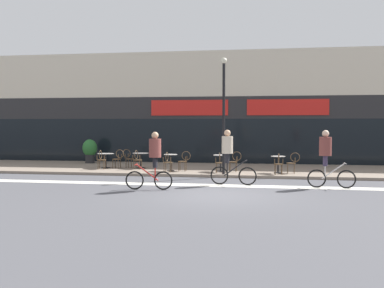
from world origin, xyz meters
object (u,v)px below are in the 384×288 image
bistro_table_4 (278,161)px  planter_pot (90,150)px  cafe_chair_0_near (101,158)px  lamp_post (224,107)px  bistro_table_0 (106,157)px  cafe_chair_3_side (235,160)px  bistro_table_1 (141,157)px  cafe_chair_2_side (184,160)px  cyclist_0 (327,154)px  cafe_chair_4_side (293,161)px  bistro_table_3 (221,160)px  cafe_chair_1_near (137,158)px  cafe_chair_0_side (118,157)px  cyclist_1 (229,153)px  cafe_chair_1_side (128,157)px  cafe_chair_4_near (279,162)px  cafe_chair_2_near (167,161)px  cafe_chair_3_near (220,161)px  cyclist_2 (154,156)px  bistro_table_2 (171,159)px

bistro_table_4 → planter_pot: size_ratio=0.57×
cafe_chair_0_near → lamp_post: size_ratio=0.18×
bistro_table_0 → cafe_chair_0_near: (0.01, -0.63, 0.00)m
planter_pot → bistro_table_4: bearing=-18.0°
lamp_post → cafe_chair_3_side: bearing=69.9°
bistro_table_1 → cafe_chair_2_side: size_ratio=0.87×
cyclist_0 → cafe_chair_4_side: bearing=107.7°
bistro_table_4 → cafe_chair_0_near: size_ratio=0.82×
bistro_table_3 → bistro_table_4: bistro_table_3 is taller
cafe_chair_0_near → cafe_chair_1_near: size_ratio=1.00×
cafe_chair_0_side → lamp_post: bearing=167.7°
cafe_chair_2_side → cyclist_0: 6.77m
cyclist_1 → cafe_chair_1_side: bearing=144.4°
cyclist_1 → cafe_chair_4_near: bearing=57.5°
bistro_table_3 → cafe_chair_0_near: (-5.63, 0.01, -0.01)m
cafe_chair_1_near → cyclist_0: 9.00m
bistro_table_3 → lamp_post: 2.58m
cafe_chair_3_side → cafe_chair_4_side: bearing=174.5°
cafe_chair_0_side → cafe_chair_2_near: bearing=158.8°
cafe_chair_0_side → cyclist_1: size_ratio=0.44×
cafe_chair_3_near → cyclist_0: (4.11, -3.03, 0.56)m
cyclist_0 → cyclist_2: cyclist_0 is taller
bistro_table_4 → cafe_chair_0_side: size_ratio=0.82×
bistro_table_3 → cafe_chair_2_near: 2.40m
bistro_table_0 → bistro_table_3: size_ratio=1.05×
cafe_chair_1_near → cafe_chair_2_near: 1.99m
cafe_chair_2_side → cyclist_2: cyclist_2 is taller
cafe_chair_1_side → lamp_post: size_ratio=0.18×
bistro_table_4 → cafe_chair_3_near: 2.55m
cafe_chair_1_side → cafe_chair_3_near: 4.84m
cafe_chair_4_near → bistro_table_0: bearing=77.7°
bistro_table_4 → cyclist_0: cyclist_0 is taller
bistro_table_2 → cafe_chair_3_near: cafe_chair_3_near is taller
bistro_table_0 → planter_pot: bearing=126.8°
cafe_chair_4_near → cyclist_0: (1.59, -2.80, 0.56)m
planter_pot → cyclist_1: cyclist_1 is taller
cafe_chair_4_near → cafe_chair_3_near: bearing=82.9°
cafe_chair_0_side → cafe_chair_3_near: size_ratio=1.00×
bistro_table_3 → cafe_chair_1_side: cafe_chair_1_side is taller
cafe_chair_2_side → cafe_chair_2_near: bearing=46.3°
cafe_chair_3_side → cyclist_0: size_ratio=0.44×
bistro_table_3 → cafe_chair_1_near: cafe_chair_1_near is taller
bistro_table_1 → cafe_chair_4_near: size_ratio=0.87×
bistro_table_3 → cyclist_1: 3.50m
cafe_chair_2_side → cafe_chair_0_near: bearing=-0.7°
cafe_chair_2_near → cyclist_0: bearing=-111.1°
cafe_chair_0_side → cyclist_0: cyclist_0 is taller
bistro_table_1 → cyclist_0: (8.08, -4.55, 0.55)m
bistro_table_3 → cyclist_2: size_ratio=0.37×
cafe_chair_1_near → cafe_chair_0_side: bearing=75.9°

